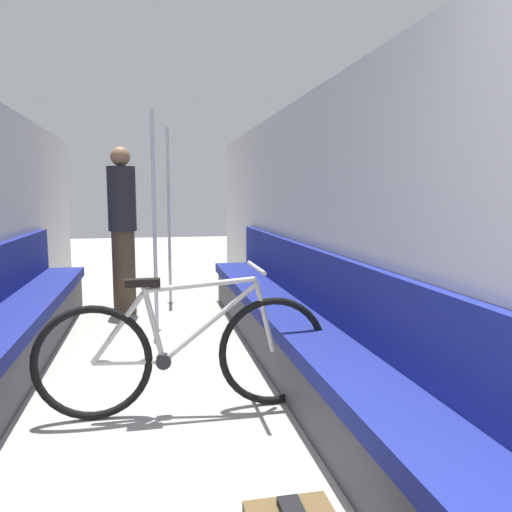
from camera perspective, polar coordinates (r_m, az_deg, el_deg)
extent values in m
cube|color=#B2B2B7|center=(3.73, 8.13, 3.00)|extent=(0.10, 9.38, 2.10)
cube|color=#3D3D42|center=(3.73, 4.23, -10.57)|extent=(0.39, 5.34, 0.36)
cube|color=navy|center=(3.67, 4.26, -7.14)|extent=(0.46, 5.34, 0.10)
cube|color=navy|center=(3.67, 7.23, -2.79)|extent=(0.07, 5.34, 0.45)
torus|color=black|center=(3.09, -18.18, -11.55)|extent=(0.68, 0.05, 0.68)
torus|color=black|center=(3.16, 1.97, -10.81)|extent=(0.68, 0.05, 0.68)
cylinder|color=#B7B2A8|center=(3.08, -14.36, -11.67)|extent=(0.40, 0.03, 0.05)
cylinder|color=#B7B2A8|center=(3.02, -15.51, -7.96)|extent=(0.32, 0.03, 0.42)
cylinder|color=#B7B2A8|center=(3.01, -11.67, -7.45)|extent=(0.14, 0.03, 0.49)
cylinder|color=#B7B2A8|center=(3.03, -5.25, -7.57)|extent=(0.58, 0.03, 0.47)
cylinder|color=#B7B2A8|center=(2.98, -6.33, -3.28)|extent=(0.67, 0.03, 0.08)
cylinder|color=#B7B2A8|center=(3.08, 1.01, -6.97)|extent=(0.14, 0.03, 0.45)
cylinder|color=black|center=(3.08, -10.53, -11.73)|extent=(0.09, 0.06, 0.09)
cube|color=black|center=(2.96, -12.82, -2.99)|extent=(0.20, 0.07, 0.04)
cylinder|color=#B7B2A8|center=(3.01, 0.02, -1.32)|extent=(0.02, 0.46, 0.02)
cylinder|color=gray|center=(4.97, -11.23, -8.29)|extent=(0.08, 0.08, 0.01)
cylinder|color=silver|center=(4.80, -11.53, 3.71)|extent=(0.04, 0.04, 2.08)
cylinder|color=gray|center=(6.16, -9.72, -5.25)|extent=(0.08, 0.08, 0.01)
cylinder|color=silver|center=(6.02, -9.93, 4.41)|extent=(0.04, 0.04, 2.08)
cylinder|color=#473828|center=(5.66, -14.84, -1.82)|extent=(0.25, 0.25, 0.92)
cylinder|color=#232328|center=(5.59, -15.10, 6.33)|extent=(0.30, 0.30, 0.69)
sphere|color=#936B4C|center=(5.61, -15.25, 10.93)|extent=(0.21, 0.21, 0.21)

